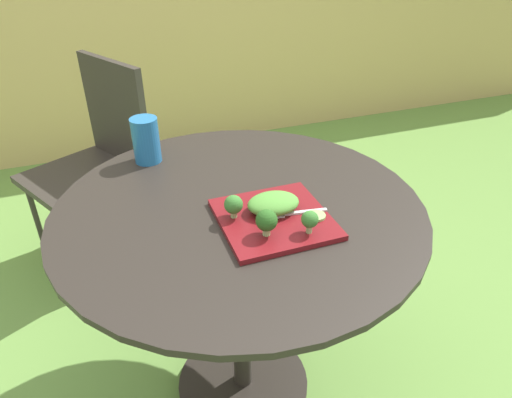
# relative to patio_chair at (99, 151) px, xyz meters

# --- Properties ---
(ground_plane) EXTENTS (12.00, 12.00, 0.00)m
(ground_plane) POSITION_rel_patio_chair_xyz_m (0.33, -0.95, -0.53)
(ground_plane) COLOR #669342
(bamboo_fence) EXTENTS (8.00, 0.08, 1.58)m
(bamboo_fence) POSITION_rel_patio_chair_xyz_m (0.33, 1.13, 0.26)
(bamboo_fence) COLOR tan
(bamboo_fence) RESTS_ON ground_plane
(patio_table) EXTENTS (0.96, 0.96, 0.76)m
(patio_table) POSITION_rel_patio_chair_xyz_m (0.33, -0.95, -0.02)
(patio_table) COLOR #28231E
(patio_table) RESTS_ON ground_plane
(patio_chair) EXTENTS (0.60, 0.60, 0.90)m
(patio_chair) POSITION_rel_patio_chair_xyz_m (0.00, 0.00, 0.00)
(patio_chair) COLOR #332D28
(patio_chair) RESTS_ON ground_plane
(salad_plate) EXTENTS (0.26, 0.26, 0.01)m
(salad_plate) POSITION_rel_patio_chair_xyz_m (0.38, -1.06, 0.24)
(salad_plate) COLOR maroon
(salad_plate) RESTS_ON patio_table
(drinking_glass) EXTENTS (0.08, 0.08, 0.14)m
(drinking_glass) POSITION_rel_patio_chair_xyz_m (0.14, -0.62, 0.29)
(drinking_glass) COLOR #236BA8
(drinking_glass) RESTS_ON patio_table
(fork) EXTENTS (0.15, 0.04, 0.00)m
(fork) POSITION_rel_patio_chair_xyz_m (0.42, -1.06, 0.25)
(fork) COLOR silver
(fork) RESTS_ON salad_plate
(lettuce_mound) EXTENTS (0.13, 0.10, 0.04)m
(lettuce_mound) POSITION_rel_patio_chair_xyz_m (0.39, -1.03, 0.26)
(lettuce_mound) COLOR #519338
(lettuce_mound) RESTS_ON salad_plate
(broccoli_floret_0) EXTENTS (0.04, 0.04, 0.06)m
(broccoli_floret_0) POSITION_rel_patio_chair_xyz_m (0.43, -1.14, 0.28)
(broccoli_floret_0) COLOR #99B770
(broccoli_floret_0) RESTS_ON salad_plate
(broccoli_floret_1) EXTENTS (0.05, 0.05, 0.07)m
(broccoli_floret_1) POSITION_rel_patio_chair_xyz_m (0.34, -1.12, 0.28)
(broccoli_floret_1) COLOR #99B770
(broccoli_floret_1) RESTS_ON salad_plate
(broccoli_floret_2) EXTENTS (0.05, 0.05, 0.06)m
(broccoli_floret_2) POSITION_rel_patio_chair_xyz_m (0.29, -1.02, 0.28)
(broccoli_floret_2) COLOR #99B770
(broccoli_floret_2) RESTS_ON salad_plate
(cucumber_slice_0) EXTENTS (0.05, 0.05, 0.01)m
(cucumber_slice_0) POSITION_rel_patio_chair_xyz_m (0.48, -1.09, 0.25)
(cucumber_slice_0) COLOR #8EB766
(cucumber_slice_0) RESTS_ON salad_plate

